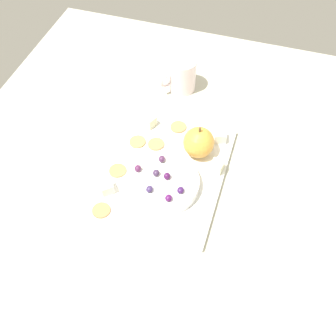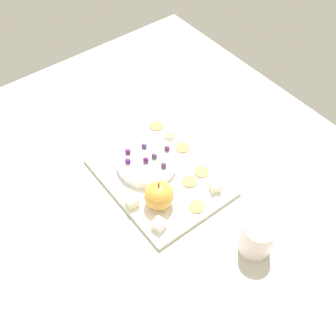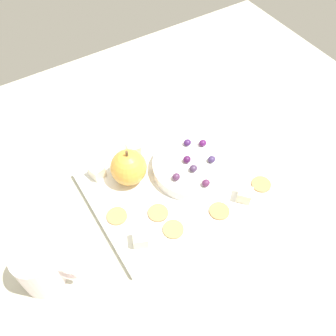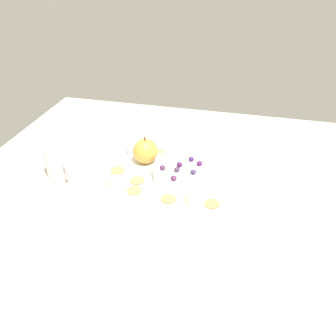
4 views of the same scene
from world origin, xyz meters
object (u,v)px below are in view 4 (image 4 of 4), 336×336
object	(u,v)px
cracker_1	(134,191)
grape_2	(200,163)
cheese_cube_1	(133,149)
cracker_0	(117,171)
grape_5	(180,165)
cup	(59,162)
cheese_cube_3	(112,182)
grape_0	(177,170)
apple_whole	(145,151)
cheese_cube_2	(163,151)
cracker_2	(169,199)
cheese_cube_0	(191,199)
grape_6	(191,159)
grape_1	(194,171)
cracker_4	(212,204)
grape_3	(174,178)
platter	(165,177)
grape_4	(163,168)
cracker_3	(137,181)
serving_dish	(181,172)

from	to	relation	value
cracker_1	grape_2	xyz separation A→B (cm)	(15.50, 12.82, 3.03)
cheese_cube_1	cracker_0	distance (cm)	11.26
grape_5	cup	size ratio (longest dim) A/B	0.18
cheese_cube_3	grape_0	distance (cm)	17.86
apple_whole	cheese_cube_2	distance (cm)	7.13
cracker_2	cup	distance (cm)	34.32
cheese_cube_2	cracker_1	world-z (taller)	cheese_cube_2
grape_5	cup	xyz separation A→B (cm)	(-34.01, -6.50, -0.10)
apple_whole	cheese_cube_0	distance (cm)	23.83
cheese_cube_3	grape_6	distance (cm)	23.70
cheese_cube_1	cracker_1	bearing A→B (deg)	-70.79
cracker_0	grape_0	distance (cm)	17.98
cheese_cube_1	grape_1	size ratio (longest dim) A/B	1.65
cracker_4	cup	distance (cm)	45.28
cracker_4	cheese_cube_0	bearing A→B (deg)	-171.81
grape_1	grape_2	distance (cm)	4.35
cracker_0	grape_3	distance (cm)	18.50
platter	cracker_4	size ratio (longest dim) A/B	8.62
cheese_cube_2	grape_4	xyz separation A→B (cm)	(3.16, -12.40, 1.96)
cheese_cube_0	grape_5	distance (cm)	13.68
cracker_1	cheese_cube_1	bearing A→B (deg)	109.21
grape_6	grape_2	bearing A→B (deg)	-34.28
cracker_2	cracker_0	bearing A→B (deg)	151.91
apple_whole	cracker_3	distance (cm)	11.00
platter	cracker_2	xyz separation A→B (cm)	(3.65, -10.61, 0.91)
grape_3	grape_6	xyz separation A→B (cm)	(2.79, 10.80, -0.07)
cheese_cube_2	cheese_cube_3	bearing A→B (deg)	-115.02
serving_dish	apple_whole	size ratio (longest dim) A/B	2.18
cracker_2	grape_4	world-z (taller)	grape_4
grape_6	serving_dish	bearing A→B (deg)	-113.63
apple_whole	cheese_cube_1	world-z (taller)	apple_whole
cracker_0	cheese_cube_2	bearing A→B (deg)	50.06
cracker_0	cup	distance (cm)	16.83
cracker_3	grape_2	xyz separation A→B (cm)	(16.11, 8.22, 3.03)
cheese_cube_0	cracker_3	xyz separation A→B (cm)	(-16.42, 6.09, -1.16)
cheese_cube_0	cheese_cube_1	world-z (taller)	same
grape_1	grape_3	distance (cm)	6.53
cracker_0	cup	bearing A→B (deg)	-166.94
cheese_cube_2	cracker_4	distance (cm)	28.08
grape_6	cup	distance (cm)	38.13
cheese_cube_2	grape_1	distance (cm)	16.91
cheese_cube_0	grape_1	distance (cm)	10.33
apple_whole	grape_3	world-z (taller)	apple_whole
cracker_2	grape_3	distance (cm)	6.07
grape_3	grape_6	distance (cm)	11.16
cheese_cube_2	cup	distance (cm)	31.17
cracker_4	grape_5	xyz separation A→B (cm)	(-10.89, 11.53, 3.11)
cracker_1	cracker_3	distance (cm)	4.64
serving_dish	cracker_3	distance (cm)	12.68
cheese_cube_3	cracker_0	distance (cm)	7.29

